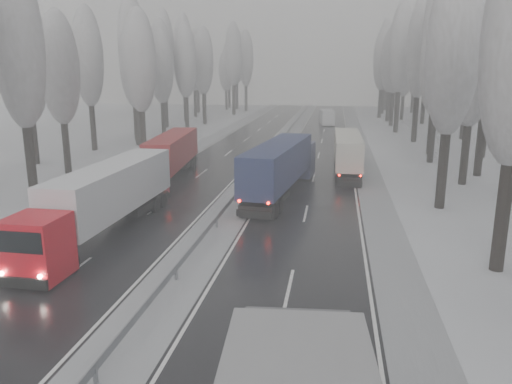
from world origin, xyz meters
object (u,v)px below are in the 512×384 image
(truck_blue_box, at_px, (282,164))
(truck_cream_box, at_px, (347,149))
(box_truck_distant, at_px, (327,117))
(truck_red_red, at_px, (170,155))
(truck_red_white, at_px, (105,196))

(truck_blue_box, height_order, truck_cream_box, truck_blue_box)
(box_truck_distant, bearing_deg, truck_cream_box, -93.15)
(truck_blue_box, relative_size, truck_red_red, 1.08)
(truck_cream_box, xyz_separation_m, truck_red_white, (-14.27, -21.48, 0.19))
(truck_blue_box, distance_m, truck_red_white, 14.55)
(box_truck_distant, relative_size, truck_red_white, 0.47)
(truck_cream_box, bearing_deg, truck_red_red, -159.04)
(truck_cream_box, relative_size, truck_red_red, 0.95)
(truck_blue_box, distance_m, box_truck_distant, 52.52)
(box_truck_distant, height_order, truck_red_red, truck_red_red)
(box_truck_distant, distance_m, truck_red_red, 50.17)
(truck_red_red, bearing_deg, truck_red_white, -91.04)
(truck_cream_box, bearing_deg, truck_red_white, -124.47)
(truck_red_red, bearing_deg, truck_cream_box, 16.22)
(box_truck_distant, bearing_deg, truck_blue_box, -99.50)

